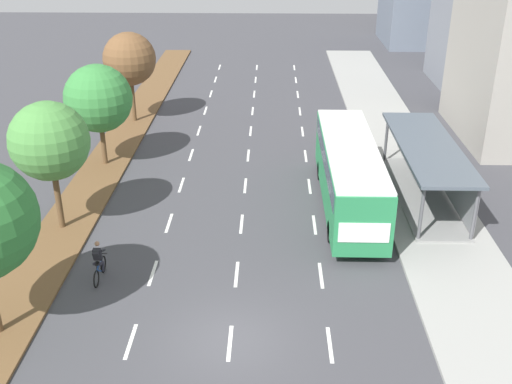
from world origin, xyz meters
name	(u,v)px	position (x,y,z in m)	size (l,w,h in m)	color
ground_plane	(230,340)	(0.00, 0.00, 0.00)	(140.00, 140.00, 0.00)	#424247
median_strip	(123,138)	(-8.30, 20.00, 0.06)	(2.60, 52.00, 0.12)	brown
sidewalk_right	(393,140)	(9.25, 20.00, 0.07)	(4.50, 52.00, 0.15)	#9E9E99
lane_divider_left	(191,155)	(-3.50, 17.38, 0.00)	(0.14, 45.77, 0.01)	white
lane_divider_center	(248,155)	(0.00, 17.38, 0.00)	(0.14, 45.77, 0.01)	white
lane_divider_right	(306,156)	(3.50, 17.38, 0.00)	(0.14, 45.77, 0.01)	white
bus_shelter	(431,165)	(9.53, 11.65, 1.87)	(2.90, 10.18, 2.86)	gray
bus	(349,170)	(5.25, 10.55, 2.07)	(2.54, 11.29, 3.37)	#28844C
cyclist	(99,263)	(-5.56, 3.73, 0.79)	(0.46, 1.82, 1.71)	black
median_tree_second	(49,141)	(-8.45, 7.94, 4.40)	(3.57, 3.57, 6.08)	brown
median_tree_third	(98,99)	(-8.33, 15.70, 4.02)	(3.82, 3.82, 5.82)	brown
median_tree_fourth	(129,59)	(-8.19, 23.45, 4.44)	(3.55, 3.55, 6.11)	brown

